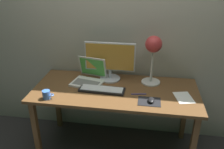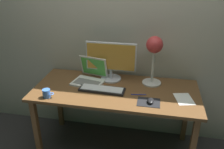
% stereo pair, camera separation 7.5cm
% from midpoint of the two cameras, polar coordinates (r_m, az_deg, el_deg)
% --- Properties ---
extents(ground_plane, '(4.80, 4.80, 0.00)m').
position_cam_midpoint_polar(ground_plane, '(2.75, 1.58, -17.16)').
color(ground_plane, '#383333').
rests_on(ground_plane, ground).
extents(back_wall, '(4.80, 0.06, 2.60)m').
position_cam_midpoint_polar(back_wall, '(2.49, 3.51, 12.32)').
color(back_wall, '#B2A893').
rests_on(back_wall, ground).
extents(desk, '(1.60, 0.70, 0.74)m').
position_cam_midpoint_polar(desk, '(2.36, 1.78, -5.25)').
color(desk, brown).
rests_on(desk, ground).
extents(monitor, '(0.51, 0.21, 0.40)m').
position_cam_midpoint_polar(monitor, '(2.42, 0.64, 3.62)').
color(monitor, silver).
rests_on(monitor, desk).
extents(keyboard_main, '(0.45, 0.16, 0.03)m').
position_cam_midpoint_polar(keyboard_main, '(2.29, -1.49, -3.59)').
color(keyboard_main, black).
rests_on(keyboard_main, desk).
extents(laptop, '(0.35, 0.34, 0.25)m').
position_cam_midpoint_polar(laptop, '(2.45, -4.30, -0.11)').
color(laptop, silver).
rests_on(laptop, desk).
extents(desk_lamp, '(0.19, 0.19, 0.49)m').
position_cam_midpoint_polar(desk_lamp, '(2.32, 11.03, 5.81)').
color(desk_lamp, beige).
rests_on(desk_lamp, desk).
extents(mousepad, '(0.20, 0.16, 0.00)m').
position_cam_midpoint_polar(mousepad, '(2.14, 9.81, -6.59)').
color(mousepad, black).
rests_on(mousepad, desk).
extents(mouse, '(0.06, 0.10, 0.03)m').
position_cam_midpoint_polar(mouse, '(2.13, 10.27, -6.24)').
color(mouse, black).
rests_on(mouse, mousepad).
extents(coffee_mug, '(0.11, 0.07, 0.08)m').
position_cam_midpoint_polar(coffee_mug, '(2.23, -14.48, -4.43)').
color(coffee_mug, '#3F72CC').
rests_on(coffee_mug, desk).
extents(paper_sheet_near_mouse, '(0.19, 0.24, 0.00)m').
position_cam_midpoint_polar(paper_sheet_near_mouse, '(2.26, 17.83, -5.63)').
color(paper_sheet_near_mouse, white).
rests_on(paper_sheet_near_mouse, desk).
extents(pen, '(0.14, 0.03, 0.01)m').
position_cam_midpoint_polar(pen, '(2.24, 7.37, -4.81)').
color(pen, '#2633A5').
rests_on(pen, desk).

